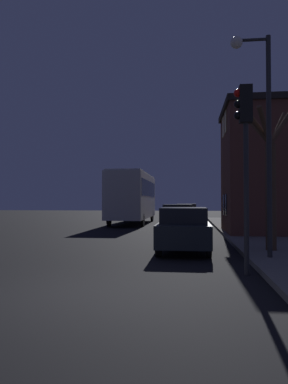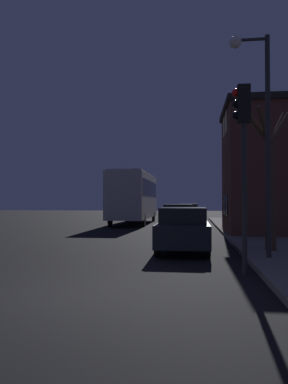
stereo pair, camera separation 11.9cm
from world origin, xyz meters
name	(u,v)px [view 1 (the left image)]	position (x,y,z in m)	size (l,w,h in m)	color
ground_plane	(70,296)	(0.00, 0.00, 0.00)	(120.00, 120.00, 0.00)	black
brick_building	(260,169)	(5.83, 13.26, 3.43)	(3.82, 5.35, 6.54)	brown
streetlamp	(260,114)	(4.21, 4.34, 4.27)	(1.15, 0.36, 6.43)	#28282B
traffic_light	(245,139)	(3.50, 2.38, 3.23)	(0.43, 0.24, 4.52)	#28282B
bare_tree	(270,175)	(4.82, 5.97, 2.59)	(1.84, 2.07, 4.75)	#473323
bus	(133,194)	(-2.13, 21.62, 2.27)	(2.53, 9.82, 3.84)	beige
car_near_lane	(184,229)	(1.99, 6.23, 0.78)	(1.73, 4.03, 1.52)	black
car_mid_lane	(178,217)	(1.51, 15.24, 0.80)	(1.85, 4.08, 1.55)	olive
car_far_lane	(186,213)	(1.93, 23.63, 0.79)	(1.74, 4.68, 1.52)	beige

